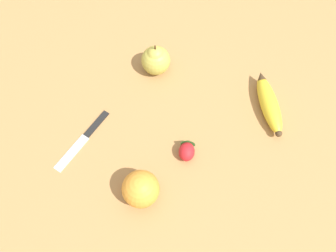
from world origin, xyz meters
name	(u,v)px	position (x,y,z in m)	size (l,w,h in m)	color
ground_plane	(170,137)	(0.00, 0.00, 0.00)	(3.00, 3.00, 0.00)	#A87A47
banana	(269,104)	(0.19, 0.20, 0.02)	(0.14, 0.17, 0.04)	yellow
orange	(141,189)	(0.01, -0.16, 0.04)	(0.09, 0.09, 0.09)	orange
pear	(156,59)	(-0.13, 0.17, 0.04)	(0.08, 0.08, 0.10)	#B7AD47
strawberry	(187,150)	(0.06, -0.02, 0.02)	(0.05, 0.06, 0.04)	red
paring_knife	(85,137)	(-0.19, -0.10, 0.00)	(0.04, 0.20, 0.01)	silver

